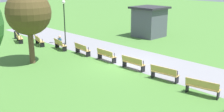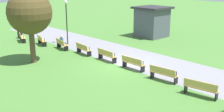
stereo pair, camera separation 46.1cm
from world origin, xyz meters
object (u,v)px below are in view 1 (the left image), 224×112
bench_7 (202,87)px  tree_0 (29,13)px  bench_4 (106,55)px  bench_5 (133,63)px  person_seated (61,42)px  kiosk (149,21)px  bench_2 (60,44)px  bench_1 (39,40)px  bench_6 (164,73)px  lamp_post (64,14)px  bench_0 (19,37)px  bench_3 (82,49)px  trash_bin (17,35)px

bench_7 → tree_0: bearing=-172.5°
bench_4 → bench_5: (2.64, 0.00, 0.00)m
person_seated → kiosk: kiosk is taller
bench_4 → bench_7: size_ratio=0.98×
bench_2 → kiosk: (1.84, 9.82, 1.13)m
bench_5 → bench_7: 5.27m
bench_7 → person_seated: person_seated is taller
bench_1 → bench_6: size_ratio=1.01×
lamp_post → bench_4: bearing=-7.8°
bench_2 → lamp_post: lamp_post is taller
bench_1 → kiosk: (4.42, 10.37, 1.13)m
bench_4 → lamp_post: lamp_post is taller
bench_2 → bench_5: 7.89m
lamp_post → bench_0: bearing=-144.8°
bench_3 → lamp_post: (-3.88, 1.07, 2.33)m
bench_3 → bench_2: bearing=-166.0°
bench_0 → bench_5: size_ratio=1.03×
person_seated → lamp_post: 2.78m
bench_5 → trash_bin: bench_5 is taller
bench_1 → bench_5: same height
bench_7 → bench_6: bearing=162.0°
bench_4 → tree_0: bearing=-127.4°
bench_0 → lamp_post: (3.84, 2.71, 2.33)m
kiosk → tree_0: bearing=-90.4°
bench_7 → lamp_post: bearing=164.3°
bench_2 → bench_4: 5.27m
person_seated → bench_5: bearing=12.8°
bench_3 → person_seated: size_ratio=1.46×
bench_4 → bench_7: bearing=-2.0°
bench_0 → bench_3: (7.72, 1.64, 0.00)m
bench_2 → bench_3: same height
bench_0 → lamp_post: bearing=53.3°
bench_6 → lamp_post: size_ratio=0.44×
bench_0 → person_seated: bearing=33.9°
bench_2 → bench_5: size_ratio=1.02×
bench_3 → lamp_post: size_ratio=0.44×
bench_2 → person_seated: person_seated is taller
bench_2 → bench_7: same height
bench_5 → lamp_post: bearing=172.5°
tree_0 → bench_3: bearing=79.3°
bench_3 → bench_1: bearing=-164.0°
bench_2 → kiosk: bearing=89.4°
bench_0 → bench_3: bearing=30.0°
lamp_post → trash_bin: (-5.49, -2.16, -2.42)m
bench_0 → bench_1: size_ratio=1.00×
bench_1 → bench_4: bearing=22.0°
person_seated → kiosk: (1.92, 9.66, 0.97)m
bench_0 → tree_0: tree_0 is taller
bench_6 → tree_0: bearing=-161.6°
bench_2 → trash_bin: 6.80m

